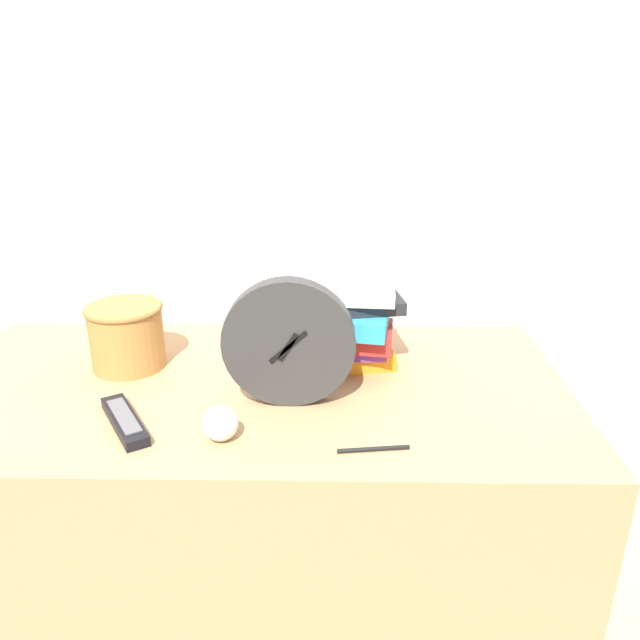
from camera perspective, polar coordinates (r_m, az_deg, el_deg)
wall_back at (r=1.58m, az=-5.31°, el=17.55°), size 6.00×0.04×2.40m
desk at (r=1.52m, az=-5.77°, el=-17.61°), size 1.33×0.66×0.70m
desk_clock at (r=1.20m, az=-2.89°, el=-2.14°), size 0.26×0.04×0.26m
book_stack at (r=1.37m, az=2.17°, el=-0.41°), size 0.26×0.21×0.19m
basket at (r=1.43m, az=-17.28°, el=-1.22°), size 0.17×0.17×0.14m
tv_remote at (r=1.23m, az=-17.44°, el=-8.78°), size 0.14×0.18×0.02m
crumpled_paper_ball at (r=1.14m, az=-9.08°, el=-9.32°), size 0.06×0.06×0.06m
pen at (r=1.11m, az=4.91°, el=-11.67°), size 0.13×0.02×0.01m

